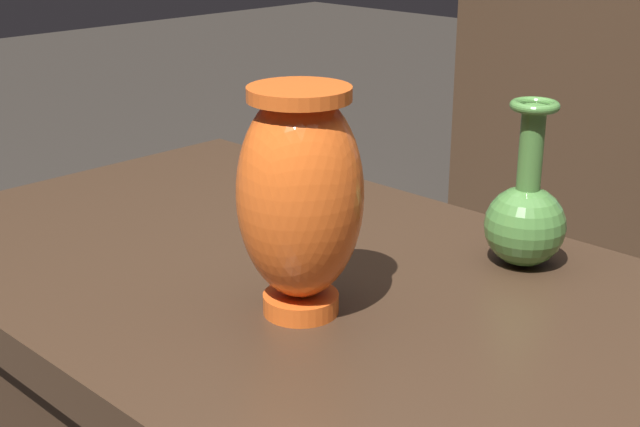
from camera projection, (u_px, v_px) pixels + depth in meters
name	position (u px, v px, depth m)	size (l,w,h in m)	color
vase_centerpiece	(300.00, 195.00, 0.91)	(0.13, 0.13, 0.24)	#E55B1E
vase_tall_behind	(526.00, 216.00, 1.06)	(0.10, 0.10, 0.20)	#477A38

